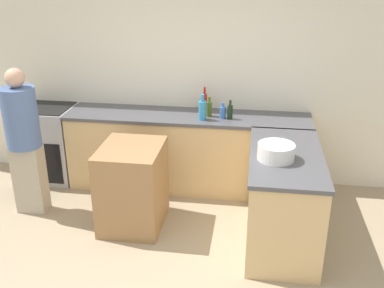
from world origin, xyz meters
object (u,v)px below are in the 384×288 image
at_px(range_oven, 50,143).
at_px(island_table, 133,186).
at_px(wine_bottle_dark, 230,111).
at_px(mixing_bowl, 276,152).
at_px(dish_soap_bottle, 202,110).
at_px(person_by_range, 24,138).
at_px(hot_sauce_bottle, 205,102).
at_px(water_bottle_blue, 223,112).
at_px(olive_oil_bottle, 209,109).

bearing_deg(range_oven, island_table, -34.76).
distance_m(range_oven, wine_bottle_dark, 2.34).
bearing_deg(mixing_bowl, dish_soap_bottle, 128.95).
distance_m(range_oven, person_by_range, 0.93).
height_order(range_oven, hot_sauce_bottle, hot_sauce_bottle).
height_order(hot_sauce_bottle, dish_soap_bottle, hot_sauce_bottle).
distance_m(dish_soap_bottle, person_by_range, 1.96).
distance_m(island_table, dish_soap_bottle, 1.18).
relative_size(water_bottle_blue, person_by_range, 0.11).
bearing_deg(hot_sauce_bottle, wine_bottle_dark, -34.44).
height_order(island_table, water_bottle_blue, water_bottle_blue).
height_order(island_table, dish_soap_bottle, dish_soap_bottle).
bearing_deg(range_oven, hot_sauce_bottle, 4.52).
distance_m(wine_bottle_dark, person_by_range, 2.27).
xyz_separation_m(wine_bottle_dark, water_bottle_blue, (-0.08, 0.01, -0.01)).
distance_m(range_oven, island_table, 1.62).
distance_m(island_table, olive_oil_bottle, 1.29).
height_order(wine_bottle_dark, water_bottle_blue, wine_bottle_dark).
distance_m(mixing_bowl, olive_oil_bottle, 1.34).
height_order(island_table, mixing_bowl, mixing_bowl).
bearing_deg(dish_soap_bottle, hot_sauce_bottle, 92.01).
relative_size(mixing_bowl, dish_soap_bottle, 1.14).
height_order(mixing_bowl, dish_soap_bottle, dish_soap_bottle).
distance_m(mixing_bowl, dish_soap_bottle, 1.28).
bearing_deg(person_by_range, hot_sauce_bottle, 28.43).
distance_m(wine_bottle_dark, olive_oil_bottle, 0.25).
bearing_deg(person_by_range, mixing_bowl, -6.51).
bearing_deg(person_by_range, wine_bottle_dark, 19.67).
bearing_deg(person_by_range, range_oven, 99.53).
xyz_separation_m(water_bottle_blue, person_by_range, (-2.05, -0.77, -0.13)).
bearing_deg(person_by_range, island_table, -4.61).
xyz_separation_m(wine_bottle_dark, dish_soap_bottle, (-0.31, -0.07, 0.03)).
distance_m(island_table, wine_bottle_dark, 1.40).
relative_size(wine_bottle_dark, person_by_range, 0.14).
height_order(range_oven, wine_bottle_dark, wine_bottle_dark).
bearing_deg(dish_soap_bottle, water_bottle_blue, 20.08).
relative_size(mixing_bowl, olive_oil_bottle, 1.45).
bearing_deg(island_table, wine_bottle_dark, 42.38).
distance_m(water_bottle_blue, person_by_range, 2.20).
bearing_deg(water_bottle_blue, range_oven, 178.61).
distance_m(mixing_bowl, person_by_range, 2.65).
height_order(hot_sauce_bottle, wine_bottle_dark, hot_sauce_bottle).
relative_size(hot_sauce_bottle, person_by_range, 0.19).
relative_size(mixing_bowl, water_bottle_blue, 1.83).
bearing_deg(hot_sauce_bottle, range_oven, -175.48).
bearing_deg(island_table, person_by_range, 175.39).
bearing_deg(range_oven, person_by_range, -80.47).
relative_size(mixing_bowl, hot_sauce_bottle, 1.13).
xyz_separation_m(hot_sauce_bottle, person_by_range, (-1.81, -0.98, -0.18)).
height_order(range_oven, island_table, range_oven).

